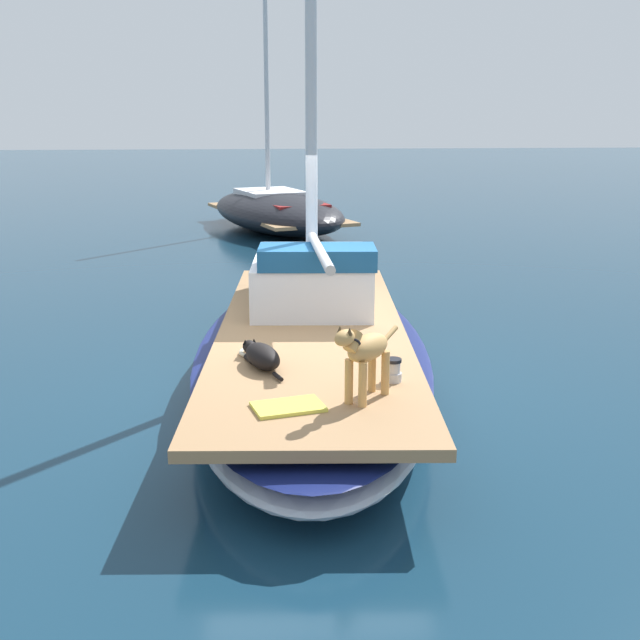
# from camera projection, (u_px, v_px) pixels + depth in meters

# --- Properties ---
(ground_plane) EXTENTS (120.00, 120.00, 0.00)m
(ground_plane) POSITION_uv_depth(u_px,v_px,m) (312.00, 384.00, 8.98)
(ground_plane) COLOR #143347
(sailboat_main) EXTENTS (3.07, 7.41, 0.66)m
(sailboat_main) POSITION_uv_depth(u_px,v_px,m) (312.00, 356.00, 8.90)
(sailboat_main) COLOR #B2B7C1
(sailboat_main) RESTS_ON ground
(mast_main) EXTENTS (0.14, 2.27, 6.68)m
(mast_main) POSITION_uv_depth(u_px,v_px,m) (312.00, 50.00, 8.78)
(mast_main) COLOR silver
(mast_main) RESTS_ON sailboat_main
(cabin_house) EXTENTS (1.57, 2.32, 0.84)m
(cabin_house) POSITION_uv_depth(u_px,v_px,m) (312.00, 277.00, 9.81)
(cabin_house) COLOR silver
(cabin_house) RESTS_ON sailboat_main
(dog_tan) EXTENTS (0.66, 0.77, 0.70)m
(dog_tan) POSITION_uv_depth(u_px,v_px,m) (365.00, 352.00, 6.49)
(dog_tan) COLOR tan
(dog_tan) RESTS_ON sailboat_main
(dog_black) EXTENTS (0.44, 0.93, 0.22)m
(dog_black) POSITION_uv_depth(u_px,v_px,m) (261.00, 356.00, 7.45)
(dog_black) COLOR black
(dog_black) RESTS_ON sailboat_main
(deck_winch) EXTENTS (0.16, 0.16, 0.21)m
(deck_winch) POSITION_uv_depth(u_px,v_px,m) (393.00, 371.00, 7.04)
(deck_winch) COLOR #B7B7BC
(deck_winch) RESTS_ON sailboat_main
(coiled_rope) EXTENTS (0.32, 0.32, 0.04)m
(coiled_rope) POSITION_uv_depth(u_px,v_px,m) (255.00, 352.00, 7.84)
(coiled_rope) COLOR beige
(coiled_rope) RESTS_ON sailboat_main
(deck_towel) EXTENTS (0.63, 0.48, 0.03)m
(deck_towel) POSITION_uv_depth(u_px,v_px,m) (288.00, 407.00, 6.41)
(deck_towel) COLOR #D8D14C
(deck_towel) RESTS_ON sailboat_main
(moored_boat_far_astern) EXTENTS (4.44, 6.68, 6.26)m
(moored_boat_far_astern) POSITION_uv_depth(u_px,v_px,m) (277.00, 210.00, 20.48)
(moored_boat_far_astern) COLOR black
(moored_boat_far_astern) RESTS_ON ground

